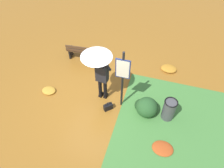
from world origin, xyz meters
The scene contains 11 objects.
ground_plane centered at (0.00, 0.00, 0.00)m, with size 18.00×18.00×0.00m, color #9E6623.
grass_verge centered at (-3.41, 0.48, 0.03)m, with size 4.80×4.00×0.05m.
person_with_umbrella centered at (-0.19, -0.15, 1.55)m, with size 0.96×0.96×2.04m.
info_sign_post centered at (-0.97, -0.01, 1.44)m, with size 0.44×0.07×2.30m.
handbag centered at (-0.60, 0.30, 0.13)m, with size 0.31×0.31×0.37m.
park_bench centered at (1.04, -1.82, 0.40)m, with size 1.40×0.48×0.75m.
trash_bin centered at (-2.54, 0.08, 0.42)m, with size 0.42×0.42×0.83m.
shrub_cluster centered at (-1.82, 0.08, 0.30)m, with size 0.77×0.70×0.63m.
leaf_pile_near_person centered at (-2.56, 1.24, 0.07)m, with size 0.63×0.50×0.14m.
leaf_pile_by_bench centered at (-2.33, -2.20, 0.07)m, with size 0.61×0.49×0.13m.
leaf_pile_far_path centered at (1.68, 0.16, 0.05)m, with size 0.50×0.40×0.11m.
Camera 1 is at (-1.98, 4.49, 6.10)m, focal length 35.52 mm.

